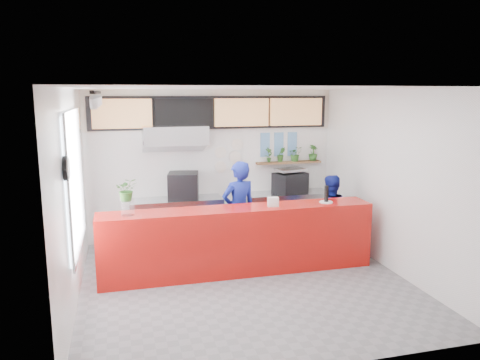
{
  "coord_description": "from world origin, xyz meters",
  "views": [
    {
      "loc": [
        -1.83,
        -6.73,
        2.93
      ],
      "look_at": [
        0.1,
        0.7,
        1.5
      ],
      "focal_mm": 35.0,
      "sensor_mm": 36.0,
      "label": 1
    }
  ],
  "objects_px": {
    "espresso_machine": "(290,183)",
    "staff_right": "(329,214)",
    "panini_oven": "(183,185)",
    "pepper_mill": "(326,194)",
    "staff_center": "(239,211)",
    "service_counter": "(239,240)"
  },
  "relations": [
    {
      "from": "service_counter",
      "to": "espresso_machine",
      "type": "height_order",
      "value": "espresso_machine"
    },
    {
      "from": "staff_right",
      "to": "pepper_mill",
      "type": "relative_size",
      "value": 5.32
    },
    {
      "from": "pepper_mill",
      "to": "espresso_machine",
      "type": "bearing_deg",
      "value": 88.96
    },
    {
      "from": "espresso_machine",
      "to": "staff_right",
      "type": "xyz_separation_m",
      "value": [
        0.31,
        -1.25,
        -0.37
      ]
    },
    {
      "from": "panini_oven",
      "to": "service_counter",
      "type": "bearing_deg",
      "value": -58.43
    },
    {
      "from": "staff_center",
      "to": "staff_right",
      "type": "height_order",
      "value": "staff_center"
    },
    {
      "from": "espresso_machine",
      "to": "staff_center",
      "type": "bearing_deg",
      "value": -160.76
    },
    {
      "from": "staff_center",
      "to": "pepper_mill",
      "type": "bearing_deg",
      "value": 140.77
    },
    {
      "from": "staff_right",
      "to": "espresso_machine",
      "type": "bearing_deg",
      "value": -88.23
    },
    {
      "from": "staff_right",
      "to": "pepper_mill",
      "type": "xyz_separation_m",
      "value": [
        -0.34,
        -0.57,
        0.52
      ]
    },
    {
      "from": "espresso_machine",
      "to": "staff_right",
      "type": "distance_m",
      "value": 1.34
    },
    {
      "from": "espresso_machine",
      "to": "pepper_mill",
      "type": "xyz_separation_m",
      "value": [
        -0.03,
        -1.82,
        0.15
      ]
    },
    {
      "from": "panini_oven",
      "to": "pepper_mill",
      "type": "bearing_deg",
      "value": -28.12
    },
    {
      "from": "espresso_machine",
      "to": "pepper_mill",
      "type": "height_order",
      "value": "pepper_mill"
    },
    {
      "from": "service_counter",
      "to": "staff_right",
      "type": "bearing_deg",
      "value": 16.48
    },
    {
      "from": "espresso_machine",
      "to": "pepper_mill",
      "type": "relative_size",
      "value": 2.32
    },
    {
      "from": "panini_oven",
      "to": "staff_right",
      "type": "relative_size",
      "value": 0.39
    },
    {
      "from": "staff_center",
      "to": "espresso_machine",
      "type": "bearing_deg",
      "value": -154.07
    },
    {
      "from": "pepper_mill",
      "to": "panini_oven",
      "type": "bearing_deg",
      "value": 140.21
    },
    {
      "from": "staff_center",
      "to": "pepper_mill",
      "type": "xyz_separation_m",
      "value": [
        1.37,
        -0.64,
        0.37
      ]
    },
    {
      "from": "panini_oven",
      "to": "espresso_machine",
      "type": "distance_m",
      "value": 2.22
    },
    {
      "from": "staff_center",
      "to": "pepper_mill",
      "type": "height_order",
      "value": "staff_center"
    }
  ]
}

